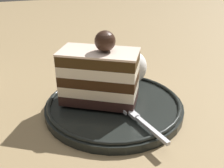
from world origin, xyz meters
The scene contains 5 objects.
ground_plane centered at (0.00, 0.00, 0.00)m, with size 2.40×2.40×0.00m, color olive.
dessert_plate centered at (0.02, 0.00, 0.01)m, with size 0.22×0.22×0.02m.
cake_slice centered at (0.03, 0.02, 0.06)m, with size 0.11×0.13×0.11m.
whipped_cream_dollop centered at (0.08, -0.05, 0.05)m, with size 0.05×0.05×0.06m, color white.
fork centered at (-0.05, -0.02, 0.02)m, with size 0.11×0.03×0.00m.
Camera 1 is at (-0.33, 0.12, 0.23)m, focal length 43.01 mm.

